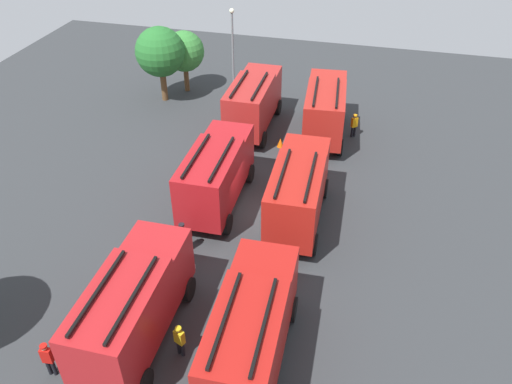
{
  "coord_description": "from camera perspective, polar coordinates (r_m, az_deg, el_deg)",
  "views": [
    {
      "loc": [
        -21.72,
        -5.56,
        17.75
      ],
      "look_at": [
        0.0,
        0.0,
        1.4
      ],
      "focal_mm": 35.94,
      "sensor_mm": 36.0,
      "label": 1
    }
  ],
  "objects": [
    {
      "name": "tree_1",
      "position": [
        39.84,
        -10.62,
        15.05
      ],
      "size": [
        3.67,
        3.67,
        5.69
      ],
      "color": "brown",
      "rests_on": "ground"
    },
    {
      "name": "traffic_cone_0",
      "position": [
        34.31,
        2.73,
        5.53
      ],
      "size": [
        0.45,
        0.45,
        0.64
      ],
      "primitive_type": "cone",
      "color": "#F2600C",
      "rests_on": "ground"
    },
    {
      "name": "ground_plane",
      "position": [
        28.6,
        -0.0,
        -2.27
      ],
      "size": [
        55.65,
        55.65,
        0.0
      ],
      "primitive_type": "plane",
      "color": "#2D3033"
    },
    {
      "name": "fire_truck_2",
      "position": [
        34.95,
        7.71,
        9.26
      ],
      "size": [
        7.39,
        3.27,
        3.88
      ],
      "rotation": [
        0.0,
        0.0,
        0.09
      ],
      "color": "#AA2019",
      "rests_on": "ground"
    },
    {
      "name": "fire_truck_0",
      "position": [
        20.07,
        -0.51,
        -14.92
      ],
      "size": [
        7.28,
        2.95,
        3.88
      ],
      "rotation": [
        0.0,
        0.0,
        0.03
      ],
      "color": "#A31713",
      "rests_on": "ground"
    },
    {
      "name": "firefighter_1",
      "position": [
        22.19,
        -22.16,
        -16.74
      ],
      "size": [
        0.29,
        0.45,
        1.76
      ],
      "rotation": [
        0.0,
        0.0,
        0.12
      ],
      "color": "black",
      "rests_on": "ground"
    },
    {
      "name": "tree_2",
      "position": [
        41.36,
        -7.99,
        15.22
      ],
      "size": [
        3.11,
        3.11,
        4.82
      ],
      "color": "brown",
      "rests_on": "ground"
    },
    {
      "name": "fire_truck_4",
      "position": [
        28.03,
        -4.43,
        2.17
      ],
      "size": [
        7.23,
        2.84,
        3.88
      ],
      "rotation": [
        0.0,
        0.0,
        0.01
      ],
      "color": "#A7161B",
      "rests_on": "ground"
    },
    {
      "name": "lamppost",
      "position": [
        40.82,
        -2.62,
        16.12
      ],
      "size": [
        0.36,
        0.36,
        6.52
      ],
      "color": "slate",
      "rests_on": "ground"
    },
    {
      "name": "fire_truck_1",
      "position": [
        26.75,
        4.71,
        0.28
      ],
      "size": [
        7.28,
        2.95,
        3.88
      ],
      "rotation": [
        0.0,
        0.0,
        0.03
      ],
      "color": "#A81C15",
      "rests_on": "ground"
    },
    {
      "name": "fire_truck_3",
      "position": [
        21.42,
        -13.44,
        -11.99
      ],
      "size": [
        7.22,
        2.8,
        3.88
      ],
      "rotation": [
        0.0,
        0.0,
        0.01
      ],
      "color": "#A81A1E",
      "rests_on": "ground"
    },
    {
      "name": "firefighter_4",
      "position": [
        25.72,
        -8.16,
        -4.91
      ],
      "size": [
        0.39,
        0.48,
        1.81
      ],
      "rotation": [
        0.0,
        0.0,
        5.88
      ],
      "color": "black",
      "rests_on": "ground"
    },
    {
      "name": "firefighter_0",
      "position": [
        21.54,
        -8.49,
        -15.95
      ],
      "size": [
        0.38,
        0.48,
        1.62
      ],
      "rotation": [
        0.0,
        0.0,
        5.91
      ],
      "color": "black",
      "rests_on": "ground"
    },
    {
      "name": "fire_truck_5",
      "position": [
        35.58,
        -0.3,
        10.1
      ],
      "size": [
        7.22,
        2.79,
        3.88
      ],
      "rotation": [
        0.0,
        0.0,
        0.01
      ],
      "color": "#A72220",
      "rests_on": "ground"
    },
    {
      "name": "firefighter_2",
      "position": [
        35.78,
        10.87,
        7.38
      ],
      "size": [
        0.45,
        0.48,
        1.67
      ],
      "rotation": [
        0.0,
        0.0,
        0.7
      ],
      "color": "black",
      "rests_on": "ground"
    }
  ]
}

